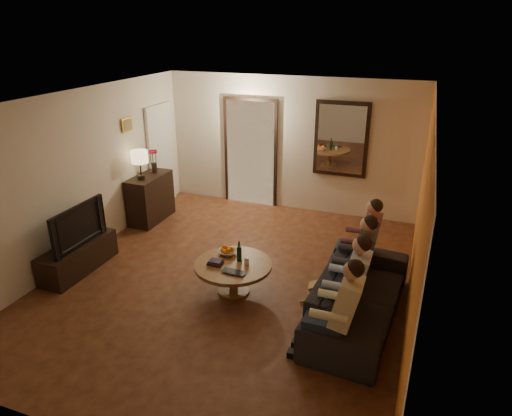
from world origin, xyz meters
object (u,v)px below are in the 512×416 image
(sofa, at_px, (359,295))
(bowl, at_px, (227,252))
(table_lamp, at_px, (140,165))
(laptop, at_px, (232,274))
(person_d, at_px, (363,245))
(dog, at_px, (328,289))
(tv_stand, at_px, (78,257))
(dresser, at_px, (150,198))
(tv, at_px, (73,225))
(person_b, at_px, (349,288))
(person_c, at_px, (356,264))
(person_a, at_px, (339,317))
(wine_bottle, at_px, (239,251))
(coffee_table, at_px, (233,278))

(sofa, relative_size, bowl, 8.86)
(table_lamp, height_order, laptop, table_lamp)
(person_d, xyz_separation_m, dog, (-0.32, -0.79, -0.32))
(tv_stand, relative_size, bowl, 5.05)
(dresser, bearing_deg, tv_stand, -90.00)
(tv_stand, distance_m, tv, 0.53)
(sofa, xyz_separation_m, person_b, (-0.10, -0.30, 0.26))
(sofa, relative_size, person_c, 1.91)
(person_a, bearing_deg, tv_stand, 170.51)
(tv_stand, bearing_deg, table_lamp, 90.00)
(person_b, distance_m, wine_bottle, 1.62)
(person_a, relative_size, coffee_table, 1.13)
(table_lamp, bearing_deg, person_c, -17.67)
(person_b, relative_size, wine_bottle, 3.87)
(table_lamp, height_order, tv_stand, table_lamp)
(coffee_table, relative_size, wine_bottle, 3.44)
(tv, relative_size, bowl, 4.19)
(dog, bearing_deg, coffee_table, 175.46)
(coffee_table, bearing_deg, tv_stand, -174.37)
(bowl, xyz_separation_m, wine_bottle, (0.23, -0.12, 0.12))
(table_lamp, xyz_separation_m, dog, (3.74, -1.49, -0.87))
(table_lamp, bearing_deg, bowl, -30.90)
(person_c, height_order, wine_bottle, person_c)
(dresser, distance_m, person_a, 4.88)
(table_lamp, distance_m, sofa, 4.53)
(tv, height_order, person_d, person_d)
(tv, xyz_separation_m, person_a, (4.06, -0.68, -0.15))
(person_b, relative_size, laptop, 3.65)
(dresser, relative_size, sofa, 0.43)
(person_d, relative_size, wine_bottle, 3.87)
(tv, height_order, dog, tv)
(sofa, xyz_separation_m, person_c, (-0.10, 0.30, 0.26))
(person_a, bearing_deg, wine_bottle, 146.95)
(person_a, bearing_deg, bowl, 147.62)
(dog, bearing_deg, table_lamp, 149.90)
(dresser, distance_m, tv, 2.06)
(table_lamp, relative_size, bowl, 2.08)
(tv, xyz_separation_m, person_c, (4.06, 0.52, -0.15))
(sofa, xyz_separation_m, laptop, (-1.62, -0.26, 0.13))
(tv_stand, height_order, wine_bottle, wine_bottle)
(dresser, relative_size, table_lamp, 1.83)
(person_a, height_order, person_c, same)
(dresser, height_order, person_b, person_b)
(dog, bearing_deg, bowl, 166.48)
(person_b, bearing_deg, tv, 178.89)
(sofa, bearing_deg, person_c, 22.89)
(dog, bearing_deg, person_b, -60.43)
(dresser, bearing_deg, person_c, -20.45)
(tv, bearing_deg, person_c, -82.68)
(person_a, distance_m, dog, 1.10)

